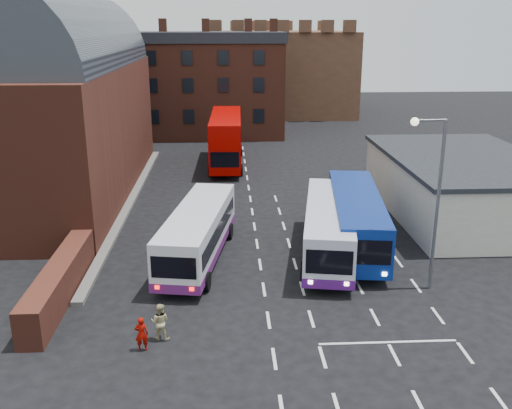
{
  "coord_description": "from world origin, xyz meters",
  "views": [
    {
      "loc": [
        -1.84,
        -24.28,
        13.12
      ],
      "look_at": [
        0.0,
        10.0,
        2.2
      ],
      "focal_mm": 40.0,
      "sensor_mm": 36.0,
      "label": 1
    }
  ],
  "objects_px": {
    "street_lamp": "(433,189)",
    "bus_white_inbound": "(329,225)",
    "bus_blue": "(356,217)",
    "pedestrian_red": "(142,334)",
    "bus_red_double": "(226,139)",
    "pedestrian_beige": "(160,322)",
    "bus_white_outbound": "(198,230)"
  },
  "relations": [
    {
      "from": "bus_blue",
      "to": "pedestrian_red",
      "type": "distance_m",
      "value": 16.02
    },
    {
      "from": "bus_blue",
      "to": "pedestrian_red",
      "type": "xyz_separation_m",
      "value": [
        -11.49,
        -11.11,
        -1.18
      ]
    },
    {
      "from": "bus_blue",
      "to": "bus_red_double",
      "type": "relative_size",
      "value": 1.0
    },
    {
      "from": "pedestrian_beige",
      "to": "bus_blue",
      "type": "bearing_deg",
      "value": -126.24
    },
    {
      "from": "pedestrian_red",
      "to": "street_lamp",
      "type": "bearing_deg",
      "value": -162.42
    },
    {
      "from": "bus_white_outbound",
      "to": "bus_red_double",
      "type": "xyz_separation_m",
      "value": [
        1.71,
        22.96,
        0.81
      ]
    },
    {
      "from": "street_lamp",
      "to": "bus_white_inbound",
      "type": "bearing_deg",
      "value": 131.41
    },
    {
      "from": "bus_white_inbound",
      "to": "bus_white_outbound",
      "type": "bearing_deg",
      "value": 11.98
    },
    {
      "from": "street_lamp",
      "to": "pedestrian_beige",
      "type": "bearing_deg",
      "value": -161.93
    },
    {
      "from": "bus_white_inbound",
      "to": "pedestrian_red",
      "type": "relative_size",
      "value": 7.71
    },
    {
      "from": "bus_red_double",
      "to": "street_lamp",
      "type": "bearing_deg",
      "value": 111.63
    },
    {
      "from": "bus_white_outbound",
      "to": "pedestrian_beige",
      "type": "relative_size",
      "value": 6.81
    },
    {
      "from": "bus_white_inbound",
      "to": "pedestrian_beige",
      "type": "bearing_deg",
      "value": 55.19
    },
    {
      "from": "pedestrian_beige",
      "to": "bus_white_outbound",
      "type": "bearing_deg",
      "value": -88.1
    },
    {
      "from": "bus_white_outbound",
      "to": "pedestrian_beige",
      "type": "distance_m",
      "value": 8.88
    },
    {
      "from": "bus_white_outbound",
      "to": "bus_blue",
      "type": "distance_m",
      "value": 9.64
    },
    {
      "from": "bus_red_double",
      "to": "street_lamp",
      "type": "height_order",
      "value": "street_lamp"
    },
    {
      "from": "bus_white_inbound",
      "to": "bus_blue",
      "type": "bearing_deg",
      "value": -137.33
    },
    {
      "from": "bus_white_inbound",
      "to": "pedestrian_beige",
      "type": "relative_size",
      "value": 7.02
    },
    {
      "from": "street_lamp",
      "to": "pedestrian_beige",
      "type": "xyz_separation_m",
      "value": [
        -13.09,
        -4.27,
        -4.54
      ]
    },
    {
      "from": "bus_red_double",
      "to": "pedestrian_beige",
      "type": "relative_size",
      "value": 7.35
    },
    {
      "from": "bus_red_double",
      "to": "bus_blue",
      "type": "bearing_deg",
      "value": 111.42
    },
    {
      "from": "bus_white_outbound",
      "to": "pedestrian_beige",
      "type": "height_order",
      "value": "bus_white_outbound"
    },
    {
      "from": "bus_white_outbound",
      "to": "bus_blue",
      "type": "xyz_separation_m",
      "value": [
        9.52,
        1.52,
        0.15
      ]
    },
    {
      "from": "street_lamp",
      "to": "bus_red_double",
      "type": "bearing_deg",
      "value": 110.24
    },
    {
      "from": "bus_blue",
      "to": "pedestrian_beige",
      "type": "distance_m",
      "value": 14.93
    },
    {
      "from": "bus_blue",
      "to": "pedestrian_beige",
      "type": "xyz_separation_m",
      "value": [
        -10.8,
        -10.25,
        -1.11
      ]
    },
    {
      "from": "bus_blue",
      "to": "street_lamp",
      "type": "bearing_deg",
      "value": 118.38
    },
    {
      "from": "bus_red_double",
      "to": "pedestrian_beige",
      "type": "bearing_deg",
      "value": 86.01
    },
    {
      "from": "bus_red_double",
      "to": "pedestrian_red",
      "type": "distance_m",
      "value": 32.8
    },
    {
      "from": "bus_white_outbound",
      "to": "street_lamp",
      "type": "distance_m",
      "value": 13.13
    },
    {
      "from": "bus_blue",
      "to": "pedestrian_beige",
      "type": "relative_size",
      "value": 7.35
    }
  ]
}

